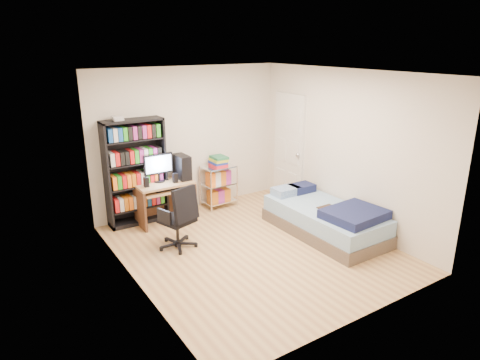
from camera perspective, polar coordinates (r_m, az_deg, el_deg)
room at (r=5.86m, az=1.87°, el=1.85°), size 3.58×4.08×2.58m
media_shelf at (r=7.10m, az=-13.76°, el=1.17°), size 0.97×0.32×1.80m
computer_desk at (r=7.17m, az=-9.51°, el=-0.61°), size 0.92×0.53×1.16m
office_chair at (r=6.29m, az=-8.10°, el=-6.37°), size 0.71×0.71×0.95m
wire_cart at (r=7.68m, az=-2.89°, el=0.80°), size 0.60×0.44×0.94m
bed at (r=6.81m, az=11.37°, el=-5.10°), size 0.99×1.97×0.56m
door at (r=7.98m, az=6.54°, el=4.23°), size 0.12×0.80×2.00m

